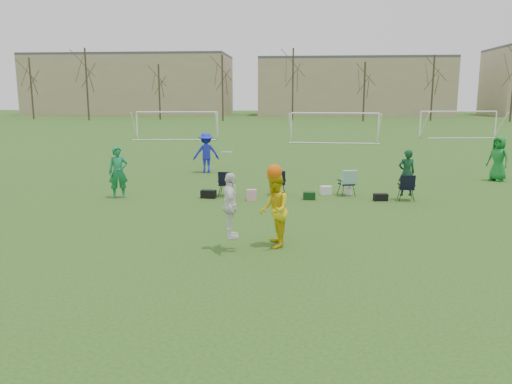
# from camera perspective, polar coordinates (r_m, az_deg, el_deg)

# --- Properties ---
(ground) EXTENTS (260.00, 260.00, 0.00)m
(ground) POSITION_cam_1_polar(r_m,az_deg,el_deg) (11.47, -0.22, -8.21)
(ground) COLOR #264E18
(ground) RESTS_ON ground
(fielder_green_near) EXTENTS (0.82, 0.67, 1.94)m
(fielder_green_near) POSITION_cam_1_polar(r_m,az_deg,el_deg) (19.34, -15.47, 2.20)
(fielder_green_near) COLOR #157745
(fielder_green_near) RESTS_ON ground
(fielder_blue) EXTENTS (1.46, 1.13, 2.00)m
(fielder_blue) POSITION_cam_1_polar(r_m,az_deg,el_deg) (25.10, -5.72, 4.50)
(fielder_blue) COLOR #1A24C4
(fielder_blue) RESTS_ON ground
(fielder_green_far) EXTENTS (1.10, 1.17, 2.01)m
(fielder_green_far) POSITION_cam_1_polar(r_m,az_deg,el_deg) (24.98, 25.95, 3.45)
(fielder_green_far) COLOR #147429
(fielder_green_far) RESTS_ON ground
(center_contest) EXTENTS (1.73, 1.43, 2.47)m
(center_contest) POSITION_cam_1_polar(r_m,az_deg,el_deg) (12.38, 0.49, -1.80)
(center_contest) COLOR white
(center_contest) RESTS_ON ground
(sideline_setup) EXTENTS (7.93, 1.76, 1.86)m
(sideline_setup) POSITION_cam_1_polar(r_m,az_deg,el_deg) (18.99, 8.56, 1.06)
(sideline_setup) COLOR #103C21
(sideline_setup) RESTS_ON ground
(goal_left) EXTENTS (7.39, 0.76, 2.46)m
(goal_left) POSITION_cam_1_polar(r_m,az_deg,el_deg) (46.15, -9.03, 8.43)
(goal_left) COLOR white
(goal_left) RESTS_ON ground
(goal_mid) EXTENTS (7.40, 0.63, 2.46)m
(goal_mid) POSITION_cam_1_polar(r_m,az_deg,el_deg) (42.95, 8.96, 8.27)
(goal_mid) COLOR white
(goal_mid) RESTS_ON ground
(goal_right) EXTENTS (7.35, 1.14, 2.46)m
(goal_right) POSITION_cam_1_polar(r_m,az_deg,el_deg) (51.10, 22.15, 8.00)
(goal_right) COLOR white
(goal_right) RESTS_ON ground
(tree_line) EXTENTS (110.28, 3.28, 11.40)m
(tree_line) POSITION_cam_1_polar(r_m,az_deg,el_deg) (80.66, 4.39, 11.75)
(tree_line) COLOR #382B21
(tree_line) RESTS_ON ground
(building_row) EXTENTS (126.00, 16.00, 13.00)m
(building_row) POSITION_cam_1_polar(r_m,az_deg,el_deg) (106.98, 8.07, 11.92)
(building_row) COLOR tan
(building_row) RESTS_ON ground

